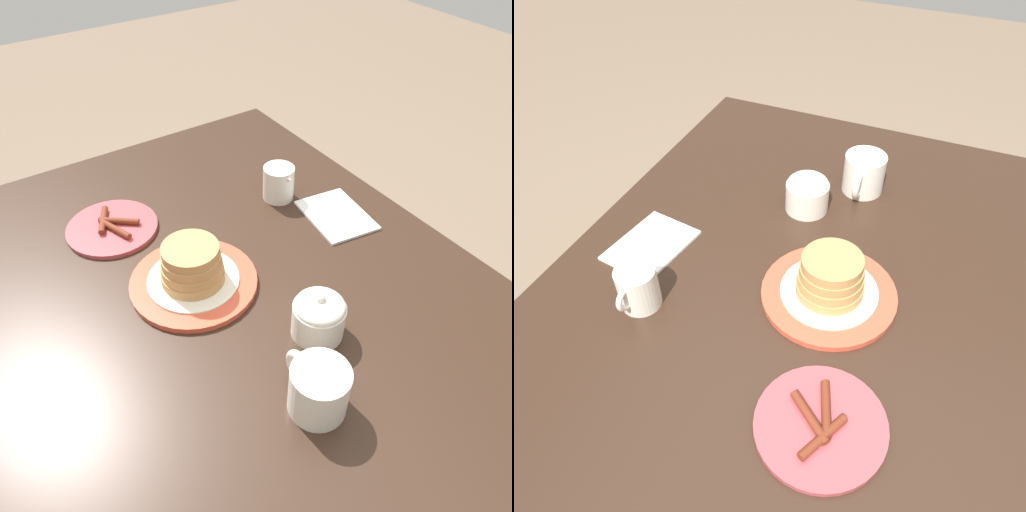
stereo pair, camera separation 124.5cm
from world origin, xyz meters
TOP-DOWN VIEW (x-y plane):
  - ground_plane at (0.00, 0.00)m, footprint 8.00×8.00m
  - dining_table at (0.00, 0.00)m, footprint 1.19×1.09m
  - pancake_plate at (0.03, -0.02)m, footprint 0.25×0.25m
  - side_plate_bacon at (0.28, 0.05)m, footprint 0.20×0.20m
  - coffee_mug at (-0.31, -0.05)m, footprint 0.12×0.09m
  - creamer_pitcher at (0.18, -0.33)m, footprint 0.11×0.07m
  - sugar_bowl at (-0.20, -0.14)m, footprint 0.09×0.09m
  - napkin at (0.04, -0.39)m, footprint 0.19×0.15m

SIDE VIEW (x-z plane):
  - ground_plane at x=0.00m, z-range 0.00..0.00m
  - dining_table at x=0.00m, z-range 0.26..1.01m
  - napkin at x=0.04m, z-range 0.75..0.76m
  - side_plate_bacon at x=0.28m, z-range 0.75..0.77m
  - pancake_plate at x=0.03m, z-range 0.74..0.83m
  - creamer_pitcher at x=0.18m, z-range 0.75..0.84m
  - sugar_bowl at x=-0.20m, z-range 0.75..0.84m
  - coffee_mug at x=-0.31m, z-range 0.75..0.84m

